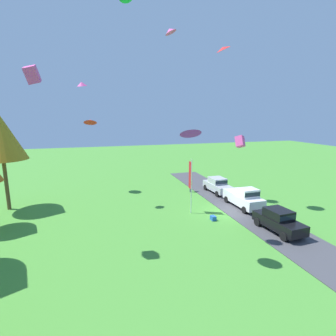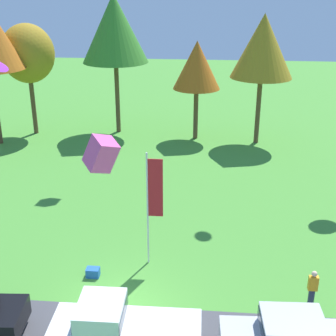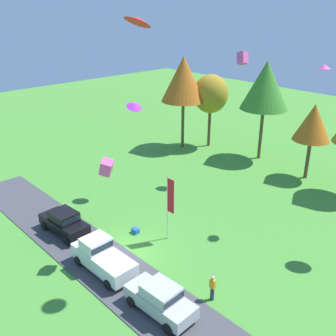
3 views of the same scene
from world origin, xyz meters
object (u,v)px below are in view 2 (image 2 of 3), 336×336
tree_lone_near (28,54)px  person_beside_suv (312,290)px  tree_far_left (115,29)px  tree_far_right (197,65)px  car_pickup_by_flagpole (120,331)px  cooler_box (93,272)px  tree_center_back (263,46)px  flag_banner (153,196)px  kite_box_topmost (101,154)px

tree_lone_near → person_beside_suv: bearing=-48.2°
tree_far_left → tree_far_right: bearing=-10.0°
car_pickup_by_flagpole → tree_far_left: (-4.80, 24.83, 7.22)m
tree_lone_near → tree_far_left: 7.08m
person_beside_suv → tree_lone_near: 28.25m
car_pickup_by_flagpole → person_beside_suv: size_ratio=2.94×
tree_lone_near → cooler_box: 22.44m
tree_center_back → flag_banner: 18.73m
tree_far_left → flag_banner: size_ratio=2.06×
car_pickup_by_flagpole → tree_center_back: (6.43, 23.05, 6.25)m
person_beside_suv → cooler_box: person_beside_suv is taller
person_beside_suv → flag_banner: bearing=158.1°
tree_lone_near → flag_banner: (11.99, -18.05, -3.10)m
flag_banner → car_pickup_by_flagpole: bearing=-94.3°
cooler_box → kite_box_topmost: 7.62m
car_pickup_by_flagpole → flag_banner: size_ratio=0.95×
car_pickup_by_flagpole → cooler_box: bearing=114.7°
tree_far_right → flag_banner: tree_far_right is taller
tree_far_left → kite_box_topmost: 24.04m
flag_banner → kite_box_topmost: 5.87m
tree_far_right → kite_box_topmost: (-2.25, -22.49, 1.13)m
tree_far_right → tree_center_back: bearing=-7.7°
person_beside_suv → tree_center_back: bearing=91.3°
person_beside_suv → flag_banner: size_ratio=0.32×
cooler_box → car_pickup_by_flagpole: bearing=-65.3°
flag_banner → cooler_box: flag_banner is taller
tree_lone_near → car_pickup_by_flagpole: bearing=-64.1°
flag_banner → tree_far_right: bearing=86.1°
tree_far_right → car_pickup_by_flagpole: bearing=-94.0°
car_pickup_by_flagpole → person_beside_suv: (6.90, 3.16, -0.23)m
car_pickup_by_flagpole → person_beside_suv: bearing=24.6°
tree_center_back → kite_box_topmost: tree_center_back is taller
person_beside_suv → tree_far_left: (-11.70, 21.68, 7.45)m
cooler_box → kite_box_topmost: kite_box_topmost is taller
flag_banner → tree_center_back: bearing=70.9°
tree_lone_near → flag_banner: tree_lone_near is taller
person_beside_suv → kite_box_topmost: (-7.48, -1.95, 6.05)m
car_pickup_by_flagpole → cooler_box: size_ratio=8.99×
tree_lone_near → kite_box_topmost: (10.97, -22.61, 0.46)m
tree_far_right → tree_center_back: 5.06m
person_beside_suv → tree_far_right: size_ratio=0.22×
tree_far_left → kite_box_topmost: size_ratio=11.05×
tree_far_left → cooler_box: size_ratio=19.54×
cooler_box → tree_far_right: bearing=79.1°
person_beside_suv → cooler_box: (-8.95, 1.31, -0.68)m
car_pickup_by_flagpole → flag_banner: (0.43, 5.75, 2.26)m
car_pickup_by_flagpole → flag_banner: bearing=85.7°
tree_far_left → tree_center_back: 11.41m
person_beside_suv → kite_box_topmost: kite_box_topmost is taller
tree_center_back → tree_far_left: bearing=171.0°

